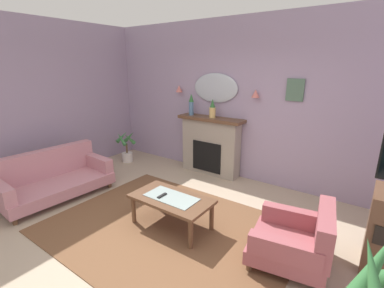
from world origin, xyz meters
The scene contains 16 objects.
floor centered at (0.00, 0.00, -0.05)m, with size 7.24×5.83×0.10m, color tan.
wall_back centered at (0.00, 2.47, 1.49)m, with size 7.24×0.10×2.98m, color #9E8CA8.
wall_left centered at (-3.17, 0.00, 1.49)m, with size 0.10×5.83×2.98m, color #96859F.
patterned_rug centered at (0.00, 0.20, 0.01)m, with size 3.20×2.40×0.01m, color brown.
fireplace centered at (-0.62, 2.25, 0.57)m, with size 1.36×0.36×1.16m.
mantel_vase_left centered at (-1.07, 2.22, 1.38)m, with size 0.10×0.10×0.43m.
mantel_vase_right centered at (-0.57, 2.22, 1.32)m, with size 0.12×0.12×0.36m.
wall_mirror centered at (-0.62, 2.39, 1.71)m, with size 0.96×0.06×0.56m, color #B2BCC6.
wall_sconce_left centered at (-1.47, 2.34, 1.66)m, with size 0.14×0.14×0.14m, color #D17066.
wall_sconce_right centered at (0.23, 2.34, 1.66)m, with size 0.14×0.14×0.14m, color #D17066.
framed_picture centered at (0.88, 2.40, 1.75)m, with size 0.28×0.03×0.36m, color #4C6B56.
coffee_table centered at (-0.02, 0.29, 0.38)m, with size 1.10×0.60×0.45m.
tv_remote centered at (-0.13, 0.24, 0.45)m, with size 0.04×0.16×0.02m, color black.
floral_couch centered at (-2.23, -0.15, 0.32)m, with size 0.97×1.76×0.76m.
armchair_near_fireplace centered at (1.57, 0.53, 0.31)m, with size 0.94×0.92×0.71m.
potted_plant_small_fern centered at (-2.52, 1.71, 0.32)m, with size 0.38×0.38×0.72m.
Camera 1 is at (2.11, -2.22, 2.15)m, focal length 25.39 mm.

